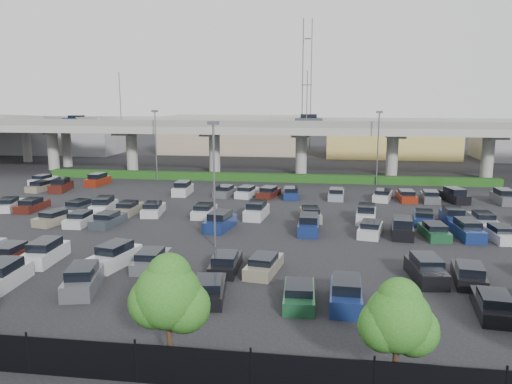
% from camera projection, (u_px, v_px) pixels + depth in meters
% --- Properties ---
extents(ground, '(280.00, 280.00, 0.00)m').
position_uv_depth(ground, '(233.00, 223.00, 48.95)').
color(ground, black).
extents(overpass, '(150.00, 13.00, 15.80)m').
position_uv_depth(overpass, '(268.00, 130.00, 78.82)').
color(overpass, gray).
rests_on(overpass, ground).
extents(on_ramp, '(50.93, 30.13, 8.80)m').
position_uv_depth(on_ramp, '(9.00, 125.00, 96.67)').
color(on_ramp, gray).
rests_on(on_ramp, ground).
extents(hedge, '(66.00, 1.60, 1.10)m').
position_uv_depth(hedge, '(264.00, 177.00, 73.17)').
color(hedge, '#173A11').
rests_on(hedge, ground).
extents(fence, '(70.00, 0.10, 2.00)m').
position_uv_depth(fence, '(112.00, 361.00, 21.56)').
color(fence, black).
rests_on(fence, ground).
extents(tree_row, '(65.07, 3.66, 5.94)m').
position_uv_depth(tree_row, '(139.00, 292.00, 22.40)').
color(tree_row, '#332316').
rests_on(tree_row, ground).
extents(parked_cars, '(63.01, 41.65, 1.67)m').
position_uv_depth(parked_cars, '(227.00, 228.00, 44.67)').
color(parked_cars, navy).
rests_on(parked_cars, ground).
extents(light_poles, '(66.90, 48.38, 10.30)m').
position_uv_depth(light_poles, '(196.00, 157.00, 50.30)').
color(light_poles, '#55555A').
rests_on(light_poles, ground).
extents(distant_buildings, '(138.00, 24.00, 9.00)m').
position_uv_depth(distant_buildings, '(343.00, 137.00, 106.69)').
color(distant_buildings, gray).
rests_on(distant_buildings, ground).
extents(comm_tower, '(2.40, 2.40, 30.00)m').
position_uv_depth(comm_tower, '(307.00, 82.00, 117.47)').
color(comm_tower, '#55555A').
rests_on(comm_tower, ground).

